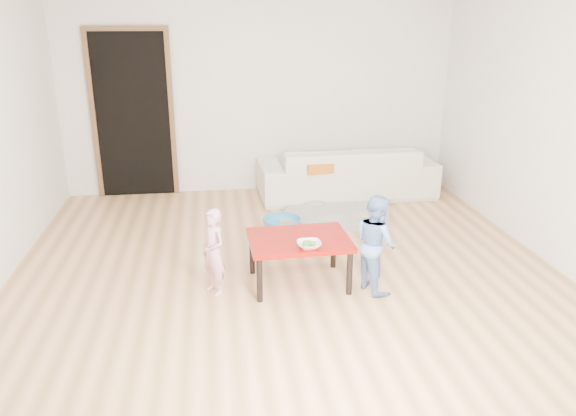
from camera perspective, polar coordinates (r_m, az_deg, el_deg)
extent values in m
cube|color=#A77A47|center=(5.31, -0.30, -5.93)|extent=(5.00, 5.00, 0.01)
cube|color=white|center=(7.35, -2.93, 11.74)|extent=(5.00, 0.02, 2.60)
cube|color=white|center=(5.78, 25.33, 7.87)|extent=(0.02, 5.00, 2.60)
imported|color=silver|center=(7.28, 5.95, 3.77)|extent=(2.26, 0.94, 0.65)
cube|color=orange|center=(6.90, 3.26, 4.37)|extent=(0.51, 0.47, 0.12)
imported|color=white|center=(4.62, 2.15, -3.75)|extent=(0.20, 0.20, 0.05)
imported|color=pink|center=(4.73, -7.58, -4.45)|extent=(0.30, 0.33, 0.75)
imported|color=#567DC8|center=(4.79, 8.89, -3.55)|extent=(0.43, 0.49, 0.84)
imported|color=#328DBD|center=(6.16, -0.63, -1.63)|extent=(0.41, 0.41, 0.13)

